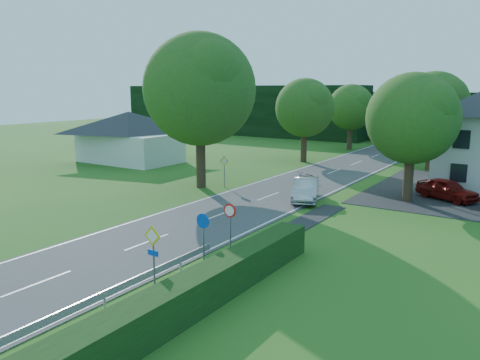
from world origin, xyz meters
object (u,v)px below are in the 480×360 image
Objects in this scene: moving_car at (305,189)px; parked_car_red at (447,189)px; motorcycle at (305,178)px; parasol at (456,174)px; streetlight at (412,133)px.

moving_car is 1.09× the size of parked_car_red.
moving_car reaches higher than motorcycle.
moving_car reaches higher than parked_car_red.
parasol reaches higher than parked_car_red.
moving_car is at bearing 151.40° from parked_car_red.
moving_car is 9.69m from parked_car_red.
moving_car is 2.32× the size of motorcycle.
motorcycle is 0.47× the size of parked_car_red.
streetlight reaches higher than motorcycle.
parasol is (10.22, 5.34, 0.47)m from motorcycle.
streetlight is 3.66× the size of parasol.
streetlight is 4.54m from parked_car_red.
parasol reaches higher than moving_car.
moving_car is 2.10× the size of parasol.
motorcycle is at bearing -152.44° from parasol.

